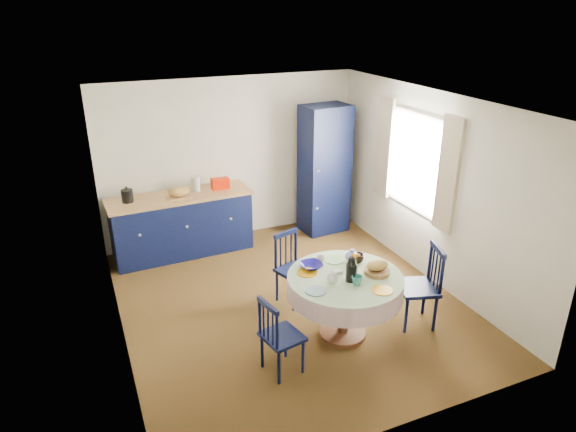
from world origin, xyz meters
name	(u,v)px	position (x,y,z in m)	size (l,w,h in m)	color
floor	(290,302)	(0.00, 0.00, 0.00)	(4.50, 4.50, 0.00)	black
ceiling	(290,102)	(0.00, 0.00, 2.50)	(4.50, 4.50, 0.00)	white
wall_back	(232,160)	(0.00, 2.25, 1.25)	(4.00, 0.02, 2.50)	white
wall_left	(111,240)	(-2.00, 0.00, 1.25)	(0.02, 4.50, 2.50)	white
wall_right	(430,188)	(2.00, 0.00, 1.25)	(0.02, 4.50, 2.50)	white
window	(415,162)	(1.95, 0.30, 1.52)	(0.10, 1.74, 1.45)	white
kitchen_counter	(182,224)	(-0.91, 1.90, 0.47)	(2.08, 0.72, 1.16)	black
pantry_cabinet	(324,170)	(1.40, 1.85, 1.02)	(0.76, 0.57, 2.05)	black
dining_table	(346,286)	(0.29, -0.86, 0.64)	(1.26, 1.26, 1.04)	#522D17
chair_left	(279,336)	(-0.61, -1.15, 0.43)	(0.43, 0.45, 0.86)	black
chair_far	(293,267)	(0.06, 0.05, 0.46)	(0.50, 0.49, 0.91)	black
chair_right	(421,285)	(1.21, -0.99, 0.50)	(0.53, 0.55, 0.99)	black
mug_a	(332,279)	(0.09, -0.93, 0.80)	(0.11, 0.11, 0.09)	silver
mug_b	(357,280)	(0.30, -1.06, 0.81)	(0.11, 0.11, 0.10)	#2A7C6F
mug_c	(358,258)	(0.56, -0.64, 0.81)	(0.14, 0.14, 0.11)	black
mug_d	(320,260)	(0.17, -0.49, 0.80)	(0.09, 0.09, 0.09)	silver
cobalt_bowl	(311,266)	(0.02, -0.55, 0.79)	(0.25, 0.25, 0.06)	navy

